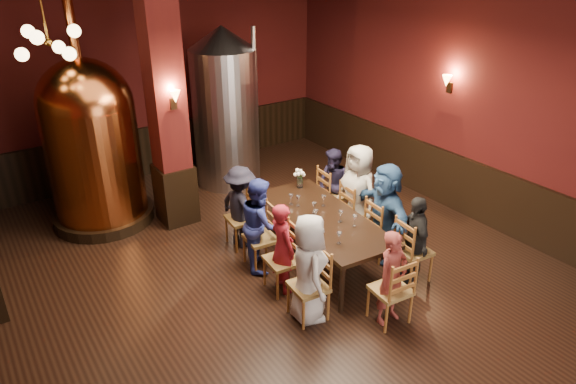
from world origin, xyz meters
TOP-DOWN VIEW (x-y plane):
  - room at (0.00, 0.00)m, footprint 10.00×10.02m
  - wainscot_right at (3.96, 0.00)m, footprint 0.08×9.90m
  - wainscot_back at (0.00, 4.96)m, footprint 7.90×0.08m
  - column at (-0.30, 2.80)m, footprint 0.58×0.58m
  - pendant_cluster at (-1.80, 2.90)m, footprint 0.90×0.90m
  - sconce_wall at (3.90, 0.80)m, footprint 0.20×0.20m
  - sconce_column at (-0.30, 2.50)m, footprint 0.20×0.20m
  - dining_table at (0.97, 0.40)m, footprint 1.21×2.48m
  - chair_0 at (0.04, -0.52)m, footprint 0.50×0.50m
  - person_0 at (0.04, -0.52)m, footprint 0.67×0.82m
  - chair_1 at (0.10, 0.15)m, footprint 0.50×0.50m
  - person_1 at (0.10, 0.15)m, footprint 0.34×0.49m
  - chair_2 at (0.16, 0.80)m, footprint 0.50×0.50m
  - person_2 at (0.16, 0.80)m, footprint 0.60×0.75m
  - chair_3 at (0.21, 1.47)m, footprint 0.50×0.50m
  - person_3 at (0.21, 1.47)m, footprint 0.62×0.92m
  - chair_4 at (1.73, -0.67)m, footprint 0.50×0.50m
  - person_4 at (1.73, -0.67)m, footprint 0.62×0.81m
  - chair_5 at (1.79, -0.00)m, footprint 0.50×0.50m
  - person_5 at (1.79, -0.00)m, footprint 0.72×1.46m
  - chair_6 at (1.85, 0.65)m, footprint 0.50×0.50m
  - person_6 at (1.85, 0.65)m, footprint 0.54×0.79m
  - chair_7 at (1.91, 1.32)m, footprint 0.50×0.50m
  - person_7 at (1.91, 1.32)m, footprint 0.35×0.63m
  - chair_8 at (0.84, -1.14)m, footprint 0.50×0.50m
  - person_8 at (0.84, -1.14)m, footprint 0.48×0.34m
  - copper_kettle at (-1.35, 3.49)m, footprint 1.65×1.65m
  - steel_vessel at (1.20, 3.73)m, footprint 1.36×1.36m
  - rose_vase at (1.26, 1.38)m, footprint 0.19×0.19m
  - wine_glass_0 at (1.17, 0.65)m, footprint 0.07×0.07m
  - wine_glass_1 at (0.85, 0.86)m, footprint 0.07×0.07m
  - wine_glass_2 at (0.79, 0.96)m, footprint 0.07×0.07m
  - wine_glass_3 at (1.15, -0.08)m, footprint 0.07×0.07m
  - wine_glass_4 at (0.80, 0.35)m, footprint 0.07×0.07m
  - wine_glass_5 at (0.68, -0.32)m, footprint 0.07×0.07m
  - wine_glass_6 at (1.07, 0.13)m, footprint 0.07×0.07m
  - wine_glass_7 at (0.92, 0.55)m, footprint 0.07×0.07m

SIDE VIEW (x-z plane):
  - chair_0 at x=0.04m, z-range 0.00..0.92m
  - chair_1 at x=0.10m, z-range 0.00..0.92m
  - chair_2 at x=0.16m, z-range 0.00..0.92m
  - chair_3 at x=0.21m, z-range 0.00..0.92m
  - chair_4 at x=1.73m, z-range 0.00..0.92m
  - chair_5 at x=1.79m, z-range 0.00..0.92m
  - chair_6 at x=1.85m, z-range 0.00..0.92m
  - chair_7 at x=1.91m, z-range 0.00..0.92m
  - chair_8 at x=0.84m, z-range 0.00..0.92m
  - wainscot_right at x=3.96m, z-range 0.00..1.00m
  - wainscot_back at x=0.00m, z-range 0.00..1.00m
  - person_8 at x=0.84m, z-range 0.00..1.25m
  - person_7 at x=1.91m, z-range 0.00..1.26m
  - person_4 at x=1.73m, z-range 0.00..1.28m
  - person_1 at x=0.10m, z-range 0.00..1.30m
  - person_3 at x=0.21m, z-range 0.00..1.32m
  - dining_table at x=0.97m, z-range 0.31..1.06m
  - person_2 at x=0.16m, z-range 0.00..1.39m
  - person_0 at x=0.04m, z-range 0.00..1.44m
  - person_5 at x=1.79m, z-range 0.00..1.50m
  - person_6 at x=1.85m, z-range 0.00..1.57m
  - wine_glass_0 at x=1.17m, z-range 0.75..0.92m
  - wine_glass_1 at x=0.85m, z-range 0.75..0.92m
  - wine_glass_2 at x=0.79m, z-range 0.75..0.92m
  - wine_glass_3 at x=1.15m, z-range 0.75..0.92m
  - wine_glass_4 at x=0.80m, z-range 0.75..0.92m
  - wine_glass_5 at x=0.68m, z-range 0.75..0.92m
  - wine_glass_6 at x=1.07m, z-range 0.75..0.92m
  - wine_glass_7 at x=0.92m, z-range 0.75..0.92m
  - rose_vase at x=1.26m, z-range 0.80..1.12m
  - copper_kettle at x=-1.35m, z-range -0.53..3.37m
  - steel_vessel at x=1.20m, z-range 0.00..3.00m
  - sconce_wall at x=3.90m, z-range 2.02..2.38m
  - sconce_column at x=-0.30m, z-range 2.02..2.38m
  - room at x=0.00m, z-range 0.00..4.50m
  - column at x=-0.30m, z-range 0.00..4.50m
  - pendant_cluster at x=-1.80m, z-range 2.25..3.95m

